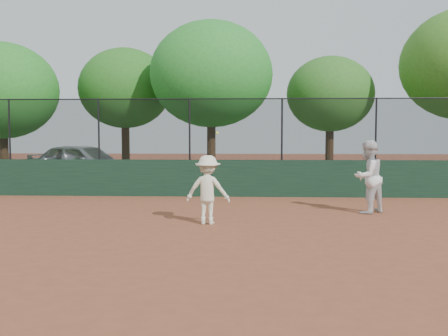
{
  "coord_description": "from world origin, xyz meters",
  "views": [
    {
      "loc": [
        1.38,
        -10.22,
        2.07
      ],
      "look_at": [
        0.8,
        2.2,
        1.2
      ],
      "focal_mm": 40.0,
      "sensor_mm": 36.0,
      "label": 1
    }
  ],
  "objects_px": {
    "parked_car": "(84,163)",
    "tree_3": "(330,94)",
    "tree_0": "(2,91)",
    "player_main": "(208,190)",
    "tree_2": "(211,74)",
    "tree_1": "(125,89)",
    "player_second": "(368,177)"
  },
  "relations": [
    {
      "from": "player_second",
      "to": "player_main",
      "type": "xyz_separation_m",
      "value": [
        -4.01,
        -1.74,
        -0.16
      ]
    },
    {
      "from": "parked_car",
      "to": "tree_0",
      "type": "height_order",
      "value": "tree_0"
    },
    {
      "from": "player_second",
      "to": "tree_2",
      "type": "relative_size",
      "value": 0.28
    },
    {
      "from": "player_main",
      "to": "tree_2",
      "type": "height_order",
      "value": "tree_2"
    },
    {
      "from": "parked_car",
      "to": "tree_1",
      "type": "bearing_deg",
      "value": -11.42
    },
    {
      "from": "parked_car",
      "to": "player_second",
      "type": "bearing_deg",
      "value": -107.92
    },
    {
      "from": "tree_0",
      "to": "tree_3",
      "type": "xyz_separation_m",
      "value": [
        13.82,
        1.76,
        -0.06
      ]
    },
    {
      "from": "parked_car",
      "to": "player_main",
      "type": "bearing_deg",
      "value": -128.43
    },
    {
      "from": "tree_3",
      "to": "tree_1",
      "type": "bearing_deg",
      "value": 178.4
    },
    {
      "from": "tree_1",
      "to": "tree_0",
      "type": "bearing_deg",
      "value": -156.6
    },
    {
      "from": "tree_2",
      "to": "tree_0",
      "type": "bearing_deg",
      "value": -179.7
    },
    {
      "from": "player_main",
      "to": "player_second",
      "type": "bearing_deg",
      "value": 23.5
    },
    {
      "from": "tree_1",
      "to": "parked_car",
      "type": "bearing_deg",
      "value": -120.1
    },
    {
      "from": "tree_3",
      "to": "player_main",
      "type": "bearing_deg",
      "value": -112.44
    },
    {
      "from": "player_second",
      "to": "tree_3",
      "type": "distance_m",
      "value": 9.66
    },
    {
      "from": "tree_1",
      "to": "tree_3",
      "type": "height_order",
      "value": "tree_1"
    },
    {
      "from": "parked_car",
      "to": "tree_2",
      "type": "bearing_deg",
      "value": -69.51
    },
    {
      "from": "tree_2",
      "to": "parked_car",
      "type": "bearing_deg",
      "value": -178.18
    },
    {
      "from": "player_main",
      "to": "tree_1",
      "type": "height_order",
      "value": "tree_1"
    },
    {
      "from": "player_main",
      "to": "tree_2",
      "type": "distance_m",
      "value": 9.97
    },
    {
      "from": "tree_1",
      "to": "tree_2",
      "type": "height_order",
      "value": "tree_2"
    },
    {
      "from": "player_main",
      "to": "tree_3",
      "type": "bearing_deg",
      "value": 67.56
    },
    {
      "from": "player_second",
      "to": "tree_3",
      "type": "relative_size",
      "value": 0.35
    },
    {
      "from": "tree_2",
      "to": "player_main",
      "type": "bearing_deg",
      "value": -86.4
    },
    {
      "from": "player_main",
      "to": "tree_2",
      "type": "relative_size",
      "value": 0.32
    },
    {
      "from": "parked_car",
      "to": "tree_3",
      "type": "relative_size",
      "value": 0.9
    },
    {
      "from": "parked_car",
      "to": "player_main",
      "type": "xyz_separation_m",
      "value": [
        5.87,
        -9.08,
        -0.05
      ]
    },
    {
      "from": "tree_2",
      "to": "player_second",
      "type": "bearing_deg",
      "value": -58.54
    },
    {
      "from": "tree_1",
      "to": "tree_2",
      "type": "distance_m",
      "value": 4.52
    },
    {
      "from": "parked_car",
      "to": "player_second",
      "type": "xyz_separation_m",
      "value": [
        9.88,
        -7.34,
        0.11
      ]
    },
    {
      "from": "tree_1",
      "to": "tree_2",
      "type": "bearing_deg",
      "value": -25.95
    },
    {
      "from": "parked_car",
      "to": "tree_2",
      "type": "distance_m",
      "value": 6.42
    }
  ]
}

